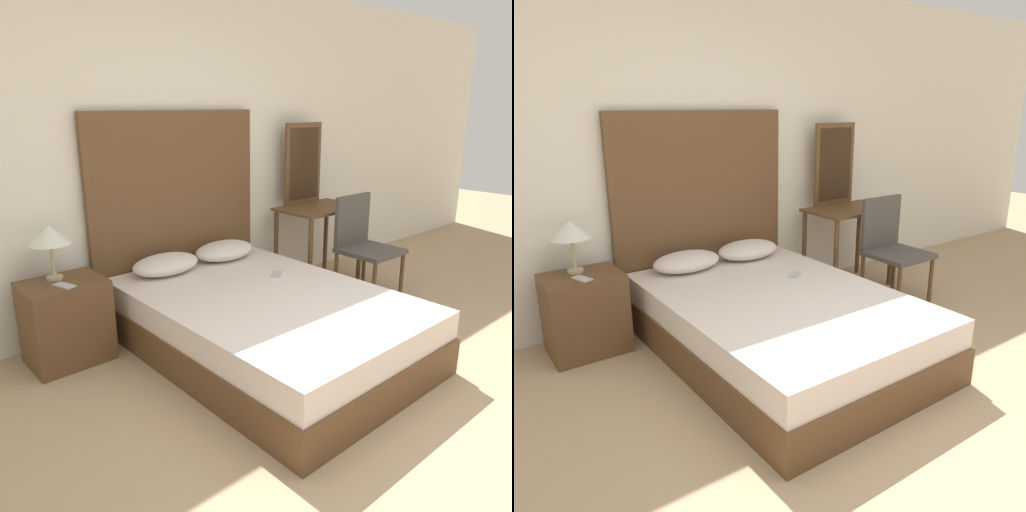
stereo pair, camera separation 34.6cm
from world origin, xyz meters
TOP-DOWN VIEW (x-y plane):
  - ground_plane at (0.00, 0.00)m, footprint 16.00×16.00m
  - wall_back at (0.00, 2.59)m, footprint 10.00×0.06m
  - bed at (0.07, 1.43)m, footprint 1.47×2.12m
  - headboard at (0.07, 2.52)m, footprint 1.55×0.05m
  - pillow_left at (-0.22, 2.26)m, footprint 0.54×0.35m
  - pillow_right at (0.36, 2.26)m, footprint 0.54×0.35m
  - phone_on_bed at (0.40, 1.67)m, footprint 0.16×0.15m
  - nightstand at (-1.03, 2.24)m, footprint 0.52×0.41m
  - table_lamp at (-1.04, 2.33)m, footprint 0.28×0.28m
  - phone_on_nightstand at (-1.05, 2.14)m, footprint 0.12×0.16m
  - vanity_desk at (1.44, 2.16)m, footprint 0.80×0.52m
  - vanity_mirror at (1.44, 2.39)m, footprint 0.47×0.03m
  - chair at (1.47, 1.67)m, footprint 0.48×0.48m

SIDE VIEW (x-z plane):
  - ground_plane at x=0.00m, z-range 0.00..0.00m
  - bed at x=0.07m, z-range 0.00..0.44m
  - nightstand at x=-1.03m, z-range 0.00..0.58m
  - phone_on_bed at x=0.40m, z-range 0.44..0.45m
  - pillow_left at x=-0.22m, z-range 0.44..0.59m
  - pillow_right at x=0.36m, z-range 0.44..0.59m
  - chair at x=1.47m, z-range 0.06..0.99m
  - phone_on_nightstand at x=-1.05m, z-range 0.58..0.59m
  - vanity_desk at x=1.44m, z-range 0.24..1.00m
  - headboard at x=0.07m, z-range 0.00..1.66m
  - table_lamp at x=-1.04m, z-range 0.69..1.06m
  - vanity_mirror at x=1.44m, z-range 0.77..1.54m
  - wall_back at x=0.00m, z-range 0.00..2.70m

